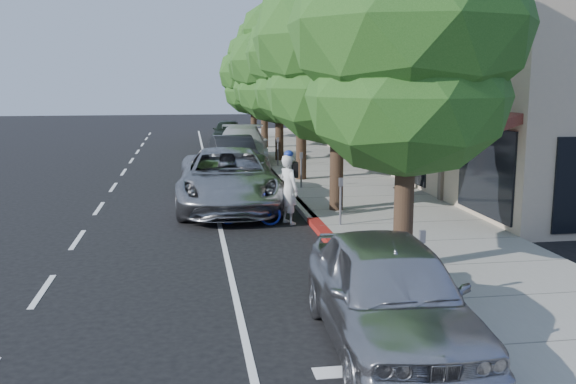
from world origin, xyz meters
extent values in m
plane|color=black|center=(0.00, 0.00, 0.00)|extent=(120.00, 120.00, 0.00)
cube|color=gray|center=(2.30, 8.00, 0.07)|extent=(4.60, 56.00, 0.15)
cube|color=#9E998E|center=(0.00, 8.00, 0.07)|extent=(0.30, 56.00, 0.15)
cube|color=maroon|center=(0.00, 1.00, 0.07)|extent=(0.32, 4.00, 0.15)
cube|color=tan|center=(9.60, 18.00, 3.50)|extent=(10.00, 36.00, 7.00)
cylinder|color=black|center=(0.90, -2.00, 1.42)|extent=(0.40, 0.40, 2.84)
ellipsoid|color=#194715|center=(0.90, -2.00, 3.65)|extent=(4.09, 4.09, 3.27)
ellipsoid|color=#194715|center=(0.90, -2.00, 5.02)|extent=(4.81, 4.81, 3.85)
cylinder|color=black|center=(0.90, 4.00, 1.45)|extent=(0.40, 0.40, 2.90)
ellipsoid|color=#194715|center=(0.90, 4.00, 3.72)|extent=(4.24, 4.24, 3.40)
ellipsoid|color=#194715|center=(0.90, 4.00, 5.13)|extent=(4.99, 4.99, 3.99)
cylinder|color=black|center=(0.90, 10.00, 1.40)|extent=(0.40, 0.40, 2.79)
ellipsoid|color=#194715|center=(0.90, 10.00, 3.59)|extent=(3.68, 3.68, 2.94)
ellipsoid|color=#194715|center=(0.90, 10.00, 4.94)|extent=(4.33, 4.33, 3.46)
ellipsoid|color=#194715|center=(0.90, 10.00, 6.38)|extent=(3.25, 3.25, 2.60)
cylinder|color=black|center=(0.90, 16.00, 1.36)|extent=(0.40, 0.40, 2.71)
ellipsoid|color=#194715|center=(0.90, 16.00, 3.48)|extent=(4.06, 4.06, 3.25)
ellipsoid|color=#194715|center=(0.90, 16.00, 4.80)|extent=(4.77, 4.77, 3.82)
ellipsoid|color=#194715|center=(0.90, 16.00, 6.20)|extent=(3.58, 3.58, 2.86)
cylinder|color=black|center=(0.90, 22.00, 1.36)|extent=(0.40, 0.40, 2.71)
ellipsoid|color=#194715|center=(0.90, 22.00, 3.49)|extent=(3.60, 3.60, 2.88)
ellipsoid|color=#194715|center=(0.90, 22.00, 4.80)|extent=(4.23, 4.23, 3.39)
ellipsoid|color=#194715|center=(0.90, 22.00, 6.20)|extent=(3.18, 3.18, 2.54)
cylinder|color=black|center=(0.90, 28.00, 1.24)|extent=(0.40, 0.40, 2.48)
ellipsoid|color=#194715|center=(0.90, 28.00, 3.19)|extent=(3.91, 3.91, 3.13)
ellipsoid|color=#194715|center=(0.90, 28.00, 4.39)|extent=(4.60, 4.60, 3.68)
ellipsoid|color=#194715|center=(0.90, 28.00, 5.67)|extent=(3.45, 3.45, 2.76)
imported|color=silver|center=(-0.68, 3.00, 0.97)|extent=(0.74, 0.84, 1.94)
imported|color=#152294|center=(-1.80, 3.00, 0.47)|extent=(1.90, 1.07, 0.95)
imported|color=#9C9BA0|center=(-2.20, 5.50, 0.92)|extent=(3.23, 6.68, 1.83)
imported|color=black|center=(-1.49, 13.29, 0.78)|extent=(2.00, 4.85, 1.56)
imported|color=silver|center=(-0.94, 15.66, 0.88)|extent=(3.09, 6.29, 1.76)
imported|color=black|center=(-0.95, 26.25, 0.73)|extent=(2.29, 4.49, 1.46)
imported|color=#A7A6AB|center=(-0.50, -5.50, 0.84)|extent=(2.19, 5.03, 1.69)
imported|color=black|center=(4.00, 7.26, 1.12)|extent=(1.09, 0.94, 1.95)
camera|label=1|loc=(-3.38, -14.23, 3.97)|focal=40.00mm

